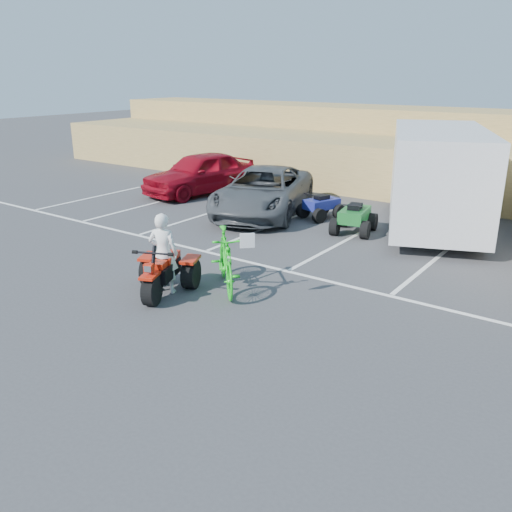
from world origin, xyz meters
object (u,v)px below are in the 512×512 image
Objects in this scene: red_trike_atv at (163,294)px; rider at (163,253)px; grey_pickup at (263,191)px; quad_atv_green at (353,233)px; red_car at (200,173)px; cargo_trailer at (437,176)px; quad_atv_blue at (321,218)px; green_dirt_bike at (226,260)px.

rider is at bearing 90.00° from red_trike_atv.
grey_pickup reaches higher than quad_atv_green.
red_car is at bearing 143.30° from grey_pickup.
grey_pickup is 5.74m from cargo_trailer.
red_car is at bearing 156.53° from quad_atv_green.
quad_atv_blue is at bearing 3.18° from red_car.
cargo_trailer is at bearing -133.32° from rider.
quad_atv_blue is at bearing 138.83° from quad_atv_green.
rider reaches higher than red_trike_atv.
rider is (-0.06, 0.14, 0.91)m from red_trike_atv.
rider is 0.79× the size of green_dirt_bike.
cargo_trailer is 4.59× the size of quad_atv_green.
red_trike_atv is 0.77× the size of green_dirt_bike.
cargo_trailer is (5.44, 1.60, 0.88)m from grey_pickup.
green_dirt_bike is at bearing -127.06° from cargo_trailer.
grey_pickup is at bearing 84.33° from red_trike_atv.
red_trike_atv is 0.92m from rider.
cargo_trailer reaches higher than grey_pickup.
green_dirt_bike is 5.93m from quad_atv_green.
red_car is (-7.31, 7.48, 0.15)m from green_dirt_bike.
red_trike_atv is at bearing -130.94° from cargo_trailer.
quad_atv_green is (3.65, -0.34, -0.79)m from grey_pickup.
grey_pickup is 0.80× the size of cargo_trailer.
quad_atv_blue is (-3.46, -0.99, -1.67)m from cargo_trailer.
rider is 10.51m from red_car.
grey_pickup is (-2.36, 7.30, 0.79)m from red_trike_atv.
quad_atv_blue is at bearing 174.22° from cargo_trailer.
rider is 7.01m from quad_atv_green.
cargo_trailer reaches higher than red_trike_atv.
quad_atv_blue is at bearing 56.14° from green_dirt_bike.
red_trike_atv is 1.29× the size of quad_atv_blue.
quad_atv_blue is (-1.33, 6.83, -0.69)m from green_dirt_bike.
green_dirt_bike is (0.95, 1.07, 0.69)m from red_trike_atv.
quad_atv_blue is (1.98, 0.60, -0.79)m from grey_pickup.
rider is 7.52m from grey_pickup.
red_car reaches higher than quad_atv_blue.
red_car is at bearing -167.37° from quad_atv_blue.
rider reaches higher than grey_pickup.
green_dirt_bike is at bearing -160.91° from rider.
quad_atv_blue is 0.88× the size of quad_atv_green.
cargo_trailer reaches higher than green_dirt_bike.
grey_pickup reaches higher than red_trike_atv.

